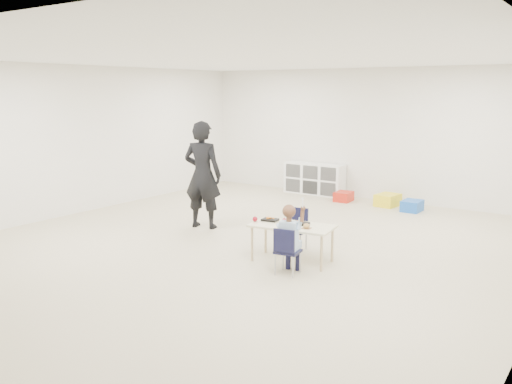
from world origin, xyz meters
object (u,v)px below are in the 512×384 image
Objects in this scene: table at (292,243)px; cubby_shelf at (314,179)px; chair_near at (288,251)px; adult at (203,175)px; child at (288,237)px.

cubby_shelf is at bearing 106.60° from table.
table is 0.53m from chair_near.
chair_near reaches higher than table.
cubby_shelf reaches higher than chair_near.
table is 0.66× the size of adult.
cubby_shelf is at bearing -105.40° from adult.
adult reaches higher than child.
child is 2.78m from adult.
chair_near is 0.18m from child.
child is 0.70× the size of cubby_shelf.
cubby_shelf reaches higher than table.
chair_near is at bearing 0.00° from child.
table is 0.57m from child.
child reaches higher than cubby_shelf.
table is at bearing 106.62° from chair_near.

